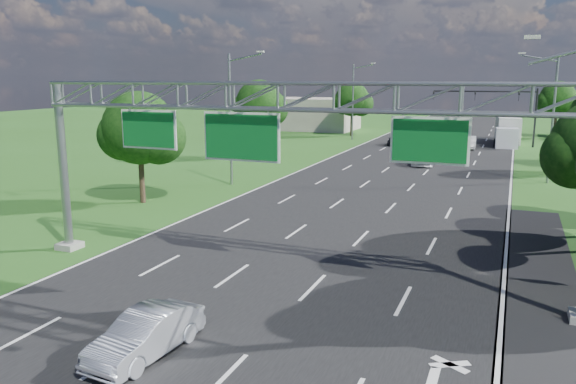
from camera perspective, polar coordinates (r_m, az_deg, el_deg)
The scene contains 19 objects.
ground at distance 40.28m, azimuth 8.91°, elevation -0.38°, with size 220.00×220.00×0.00m, color #255319.
road at distance 40.28m, azimuth 8.91°, elevation -0.38°, with size 18.00×180.00×0.02m, color black.
road_flare at distance 23.94m, azimuth 24.30°, elevation -9.58°, with size 3.00×30.00×0.02m, color black.
sign_gantry at distance 22.16m, azimuth -0.50°, elevation 8.13°, with size 23.50×1.00×9.56m.
traffic_signal at distance 73.52m, azimuth 21.16°, elevation 8.38°, with size 12.21×0.24×7.00m.
streetlight_l_near at distance 43.45m, azimuth -5.66°, elevation 7.99°, with size 2.97×0.22×10.16m.
streetlight_l_far at distance 76.19m, azimuth 6.76°, elevation 9.46°, with size 2.97×0.22×10.16m.
streetlight_r_mid at distance 48.58m, azimuth 25.12°, elevation 7.34°, with size 2.97×0.22×10.16m.
tree_verge_la at distance 38.16m, azimuth -14.74°, elevation 5.96°, with size 5.76×4.80×7.40m.
tree_verge_lb at distance 58.98m, azimuth -2.86°, elevation 8.78°, with size 5.76×4.80×8.06m.
tree_verge_lc at distance 81.49m, azimuth 6.58°, elevation 9.16°, with size 5.76×4.80×7.62m.
tree_verge_re at distance 86.70m, azimuth 25.74°, elevation 8.40°, with size 5.76×4.80×7.84m.
building_left at distance 91.94m, azimuth 2.38°, elevation 7.94°, with size 14.00×10.00×5.00m, color gray.
silver_sedan at distance 17.82m, azimuth -14.24°, elevation -13.82°, with size 1.44×4.13×1.36m, color silver.
car_queue_a at distance 55.65m, azimuth 13.75°, elevation 3.47°, with size 2.06×5.06×1.47m, color #BDBDBD.
car_queue_b at distance 69.72m, azimuth 16.31°, elevation 4.73°, with size 1.76×3.82×1.06m, color black.
car_queue_c at distance 71.39m, azimuth 10.87°, elevation 5.26°, with size 1.64×4.08×1.39m, color black.
car_queue_d at distance 69.65m, azimuth 17.89°, elevation 4.79°, with size 1.55×4.44×1.46m, color #BCBCBC.
box_truck at distance 75.29m, azimuth 21.39°, elevation 5.73°, with size 3.22×9.27×3.44m.
Camera 1 is at (8.78, -8.45, 8.19)m, focal length 35.00 mm.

